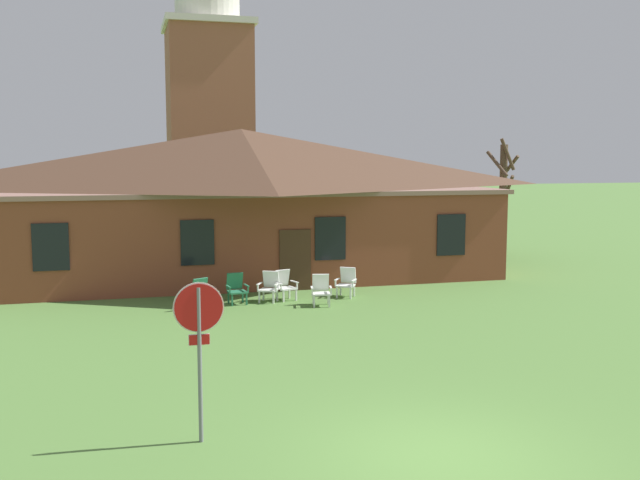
{
  "coord_description": "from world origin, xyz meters",
  "views": [
    {
      "loc": [
        -4.49,
        -9.74,
        4.56
      ],
      "look_at": [
        0.44,
        8.56,
        2.37
      ],
      "focal_mm": 40.4,
      "sensor_mm": 36.0,
      "label": 1
    }
  ],
  "objects": [
    {
      "name": "ground_plane",
      "position": [
        0.0,
        0.0,
        0.0
      ],
      "size": [
        200.0,
        200.0,
        0.0
      ],
      "primitive_type": "plane",
      "color": "#517A38"
    },
    {
      "name": "brick_building",
      "position": [
        0.0,
        19.02,
        2.89
      ],
      "size": [
        18.93,
        10.4,
        5.67
      ],
      "color": "brown",
      "rests_on": "ground"
    },
    {
      "name": "dome_tower",
      "position": [
        0.47,
        34.28,
        8.28
      ],
      "size": [
        5.18,
        5.18,
        18.19
      ],
      "color": "#93563D",
      "rests_on": "ground"
    },
    {
      "name": "stop_sign",
      "position": [
        -3.44,
        1.5,
        1.84
      ],
      "size": [
        0.81,
        0.07,
        2.6
      ],
      "color": "slate",
      "rests_on": "ground"
    },
    {
      "name": "lawn_chair_by_porch",
      "position": [
        -2.36,
        11.57,
        0.5
      ],
      "size": [
        0.83,
        0.86,
        0.96
      ],
      "color": "#28704C",
      "rests_on": "ground"
    },
    {
      "name": "lawn_chair_near_door",
      "position": [
        -1.26,
        12.31,
        0.5
      ],
      "size": [
        0.69,
        0.72,
        0.96
      ],
      "color": "#28704C",
      "rests_on": "ground"
    },
    {
      "name": "lawn_chair_left_end",
      "position": [
        -0.19,
        12.38,
        0.5
      ],
      "size": [
        0.82,
        0.85,
        0.96
      ],
      "color": "silver",
      "rests_on": "ground"
    },
    {
      "name": "lawn_chair_middle",
      "position": [
        0.33,
        12.51,
        0.5
      ],
      "size": [
        0.75,
        0.8,
        0.96
      ],
      "color": "silver",
      "rests_on": "ground"
    },
    {
      "name": "lawn_chair_right_end",
      "position": [
        1.23,
        11.37,
        0.5
      ],
      "size": [
        0.72,
        0.76,
        0.96
      ],
      "color": "silver",
      "rests_on": "ground"
    },
    {
      "name": "lawn_chair_far_side",
      "position": [
        2.41,
        12.49,
        0.5
      ],
      "size": [
        0.84,
        0.87,
        0.96
      ],
      "color": "white",
      "rests_on": "ground"
    },
    {
      "name": "bare_tree_beside_building",
      "position": [
        12.96,
        21.23,
        2.86
      ],
      "size": [
        1.51,
        1.49,
        5.44
      ],
      "color": "brown",
      "rests_on": "ground"
    }
  ]
}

